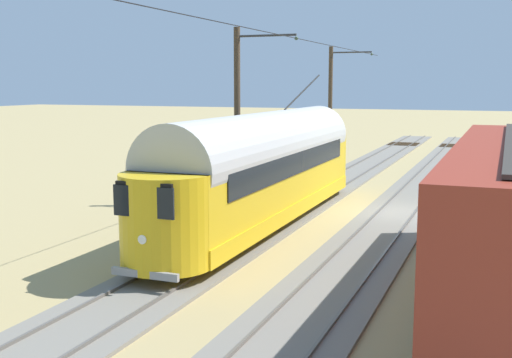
# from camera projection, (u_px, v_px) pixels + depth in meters

# --- Properties ---
(ground_plane) EXTENTS (220.00, 220.00, 0.00)m
(ground_plane) POSITION_uv_depth(u_px,v_px,m) (397.00, 214.00, 26.62)
(ground_plane) COLOR tan
(track_streetcar_siding) EXTENTS (2.80, 80.00, 0.18)m
(track_streetcar_siding) POSITION_uv_depth(u_px,v_px,m) (511.00, 220.00, 25.32)
(track_streetcar_siding) COLOR slate
(track_streetcar_siding) RESTS_ON ground
(track_adjacent_siding) EXTENTS (2.80, 80.00, 0.18)m
(track_adjacent_siding) POSITION_uv_depth(u_px,v_px,m) (398.00, 212.00, 26.90)
(track_adjacent_siding) COLOR slate
(track_adjacent_siding) RESTS_ON ground
(track_third_siding) EXTENTS (2.80, 80.00, 0.18)m
(track_third_siding) POSITION_uv_depth(u_px,v_px,m) (298.00, 205.00, 28.48)
(track_third_siding) COLOR slate
(track_third_siding) RESTS_ON ground
(vintage_streetcar) EXTENTS (2.65, 17.62, 5.60)m
(vintage_streetcar) POSITION_uv_depth(u_px,v_px,m) (265.00, 167.00, 24.24)
(vintage_streetcar) COLOR gold
(vintage_streetcar) RESTS_ON ground
(catenary_pole_foreground) EXTENTS (2.92, 0.28, 7.78)m
(catenary_pole_foreground) POSITION_uv_depth(u_px,v_px,m) (331.00, 103.00, 43.00)
(catenary_pole_foreground) COLOR #423323
(catenary_pole_foreground) RESTS_ON ground
(catenary_pole_mid_near) EXTENTS (2.92, 0.28, 7.78)m
(catenary_pole_mid_near) POSITION_uv_depth(u_px,v_px,m) (239.00, 113.00, 28.36)
(catenary_pole_mid_near) COLOR #423323
(catenary_pole_mid_near) RESTS_ON ground
(overhead_wire_run) EXTENTS (2.72, 35.77, 0.18)m
(overhead_wire_run) POSITION_uv_depth(u_px,v_px,m) (300.00, 39.00, 27.64)
(overhead_wire_run) COLOR black
(overhead_wire_run) RESTS_ON ground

